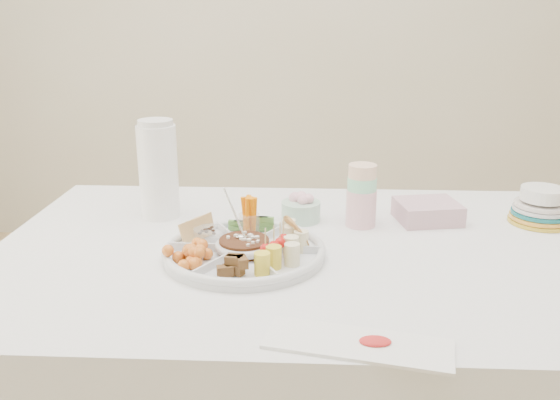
{
  "coord_description": "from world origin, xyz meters",
  "views": [
    {
      "loc": [
        0.02,
        -1.37,
        1.32
      ],
      "look_at": [
        -0.05,
        0.03,
        0.87
      ],
      "focal_mm": 38.0,
      "sensor_mm": 36.0,
      "label": 1
    }
  ],
  "objects_px": {
    "dining_table": "(297,378)",
    "plate_stack": "(541,205)",
    "party_tray": "(244,249)",
    "thermos": "(158,168)"
  },
  "relations": [
    {
      "from": "dining_table",
      "to": "plate_stack",
      "type": "xyz_separation_m",
      "value": [
        0.66,
        0.21,
        0.43
      ]
    },
    {
      "from": "dining_table",
      "to": "party_tray",
      "type": "distance_m",
      "value": 0.43
    },
    {
      "from": "party_tray",
      "to": "plate_stack",
      "type": "xyz_separation_m",
      "value": [
        0.79,
        0.28,
        0.03
      ]
    },
    {
      "from": "dining_table",
      "to": "plate_stack",
      "type": "distance_m",
      "value": 0.82
    },
    {
      "from": "dining_table",
      "to": "party_tray",
      "type": "height_order",
      "value": "party_tray"
    },
    {
      "from": "dining_table",
      "to": "thermos",
      "type": "height_order",
      "value": "thermos"
    },
    {
      "from": "dining_table",
      "to": "thermos",
      "type": "relative_size",
      "value": 5.38
    },
    {
      "from": "thermos",
      "to": "plate_stack",
      "type": "xyz_separation_m",
      "value": [
        1.06,
        -0.01,
        -0.09
      ]
    },
    {
      "from": "party_tray",
      "to": "plate_stack",
      "type": "relative_size",
      "value": 2.28
    },
    {
      "from": "party_tray",
      "to": "plate_stack",
      "type": "bearing_deg",
      "value": 19.48
    }
  ]
}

